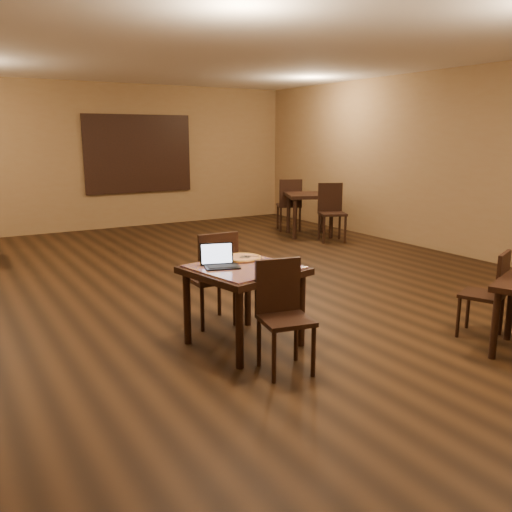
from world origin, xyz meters
TOP-DOWN VIEW (x-y plane):
  - ground at (0.00, 0.00)m, footprint 10.00×10.00m
  - wall_back at (0.00, 5.00)m, footprint 8.00×0.02m
  - wall_right at (4.00, 0.00)m, footprint 0.02×10.00m
  - ceiling at (0.00, 0.00)m, footprint 8.00×10.00m
  - mural at (0.50, 4.96)m, footprint 2.34×0.05m
  - tiled_table at (-0.99, -2.21)m, footprint 1.08×1.08m
  - chair_main_near at (-0.98, -2.83)m, footprint 0.47×0.47m
  - chair_main_far at (-0.99, -1.60)m, footprint 0.44×0.44m
  - laptop at (-1.19, -2.11)m, footprint 0.36×0.32m
  - plate at (-0.77, -2.39)m, footprint 0.25×0.25m
  - pizza_slice at (-0.77, -2.39)m, footprint 0.21×0.21m
  - pizza_pan at (-0.87, -1.97)m, footprint 0.35×0.35m
  - pizza_whole at (-0.87, -1.97)m, footprint 0.37×0.37m
  - spatula at (-0.85, -1.99)m, footprint 0.24×0.24m
  - napkin_roll at (-0.59, -2.35)m, footprint 0.06×0.16m
  - other_table_a at (2.95, 2.12)m, footprint 1.17×1.17m
  - other_table_a_chair_near at (2.99, 1.49)m, footprint 0.61×0.61m
  - other_table_a_chair_far at (2.91, 2.75)m, footprint 0.61×0.61m
  - other_table_c_chair_far at (1.14, -3.28)m, footprint 0.49×0.49m

SIDE VIEW (x-z plane):
  - ground at x=0.00m, z-range 0.00..0.00m
  - other_table_c_chair_far at x=1.14m, z-range 0.06..0.92m
  - chair_main_near at x=-0.98m, z-range 0.06..0.99m
  - chair_main_far at x=-0.99m, z-range 0.06..1.06m
  - other_table_a_chair_near at x=2.99m, z-range 0.07..1.14m
  - other_table_a_chair_far at x=2.91m, z-range 0.07..1.14m
  - tiled_table at x=-0.99m, z-range 0.28..1.04m
  - other_table_a at x=2.95m, z-range 0.27..1.10m
  - pizza_pan at x=-0.87m, z-range 0.76..0.77m
  - plate at x=-0.77m, z-range 0.76..0.78m
  - napkin_roll at x=-0.59m, z-range 0.76..0.80m
  - pizza_whole at x=-0.87m, z-range 0.77..0.80m
  - pizza_slice at x=-0.77m, z-range 0.77..0.80m
  - spatula at x=-0.85m, z-range 0.79..0.79m
  - laptop at x=-1.19m, z-range 0.71..0.92m
  - wall_back at x=0.00m, z-range 0.00..3.00m
  - wall_right at x=4.00m, z-range 0.00..3.00m
  - mural at x=0.50m, z-range 0.73..2.37m
  - ceiling at x=0.00m, z-range 2.99..3.01m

